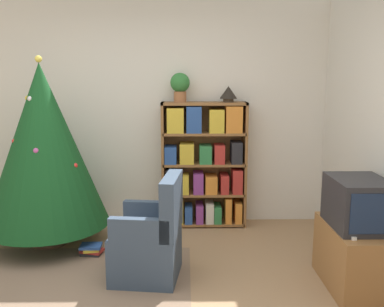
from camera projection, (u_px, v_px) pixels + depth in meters
name	position (u px, v px, depth m)	size (l,w,h in m)	color
wall_back	(142.00, 114.00, 5.08)	(8.00, 0.10, 2.60)	silver
area_rug	(50.00, 300.00, 3.38)	(2.22, 2.07, 0.01)	#7F6651
bookshelf	(204.00, 165.00, 4.98)	(0.98, 0.29, 1.46)	brown
tv_stand	(354.00, 257.00, 3.56)	(0.45, 0.80, 0.53)	#996638
television	(358.00, 203.00, 3.47)	(0.43, 0.57, 0.40)	#28282D
game_remote	(352.00, 236.00, 3.27)	(0.04, 0.12, 0.02)	white
christmas_tree	(44.00, 146.00, 4.34)	(1.26, 1.26, 1.95)	#4C3323
armchair	(151.00, 242.00, 3.72)	(0.63, 0.62, 0.92)	#334256
potted_plant	(180.00, 85.00, 4.81)	(0.22, 0.22, 0.33)	#935B38
table_lamp	(228.00, 93.00, 4.84)	(0.20, 0.20, 0.18)	#473828
book_pile_near_tree	(91.00, 250.00, 4.23)	(0.24, 0.20, 0.11)	#232328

